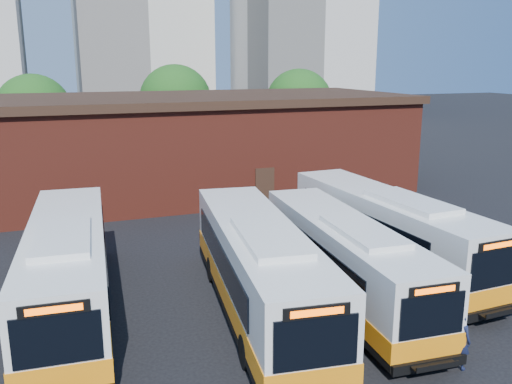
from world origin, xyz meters
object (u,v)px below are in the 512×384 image
object	(u,v)px
bus_midwest	(259,272)
bus_east	(387,232)
transit_worker	(460,340)
bus_mideast	(344,262)
bus_west	(68,272)

from	to	relation	value
bus_midwest	bus_east	distance (m)	7.05
bus_midwest	transit_worker	world-z (taller)	bus_midwest
bus_mideast	bus_east	bearing A→B (deg)	38.22
bus_mideast	bus_east	distance (m)	3.99
bus_west	bus_mideast	bearing A→B (deg)	-9.60
bus_midwest	bus_east	size ratio (longest dim) A/B	1.02
bus_midwest	bus_east	world-z (taller)	bus_midwest
bus_west	bus_mideast	world-z (taller)	bus_west
bus_east	transit_worker	size ratio (longest dim) A/B	7.08
bus_east	bus_west	bearing A→B (deg)	177.17
bus_west	bus_midwest	xyz separation A→B (m)	(6.12, -2.33, 0.01)
bus_midwest	bus_mideast	size ratio (longest dim) A/B	1.08
bus_west	bus_midwest	world-z (taller)	bus_midwest
bus_west	bus_midwest	size ratio (longest dim) A/B	0.99
bus_west	bus_mideast	xyz separation A→B (m)	(9.49, -2.26, -0.10)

